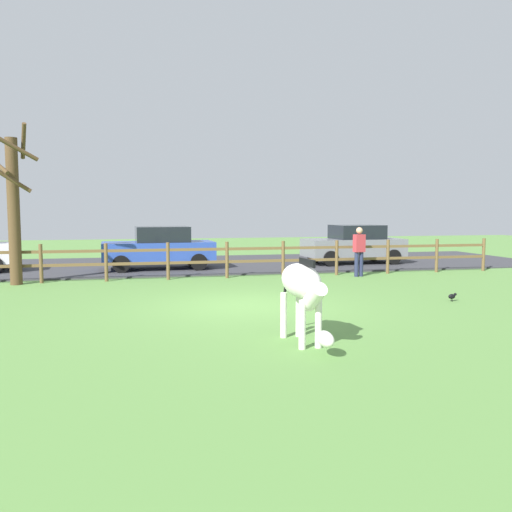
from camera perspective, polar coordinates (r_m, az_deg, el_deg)
ground_plane at (r=12.00m, az=-0.94°, el=-5.46°), size 60.00×60.00×0.00m
parking_asphalt at (r=21.11m, az=-5.99°, el=-0.91°), size 28.00×7.40×0.05m
paddock_fence at (r=16.72m, az=-6.41°, el=-0.21°), size 20.90×0.11×1.18m
bare_tree at (r=16.76m, az=-25.08°, el=5.04°), size 1.60×1.32×4.71m
zebra at (r=8.48m, az=5.16°, el=-3.49°), size 0.60×1.94×1.41m
crow_on_grass at (r=13.39m, az=20.75°, el=-4.15°), size 0.21×0.10×0.20m
parked_car_blue at (r=19.35m, az=-10.57°, el=0.93°), size 4.09×2.06×1.56m
parked_car_grey at (r=21.46m, az=10.72°, el=1.32°), size 4.07×2.03×1.56m
visitor_near_fence at (r=17.54m, az=11.25°, el=0.73°), size 0.39×0.28×1.64m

